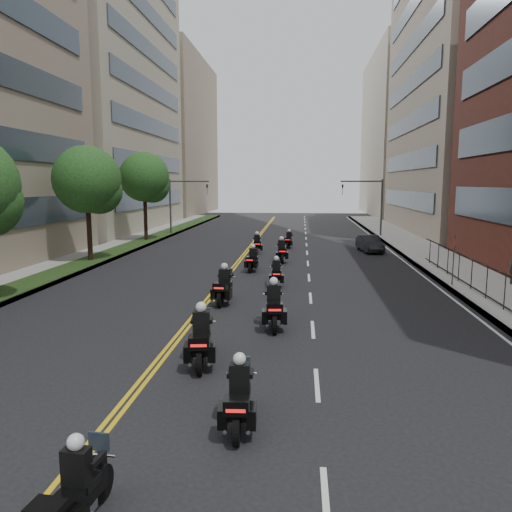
{
  "coord_description": "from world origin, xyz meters",
  "views": [
    {
      "loc": [
        2.73,
        -7.62,
        5.29
      ],
      "look_at": [
        0.67,
        15.01,
        1.93
      ],
      "focal_mm": 35.0,
      "sensor_mm": 36.0,
      "label": 1
    }
  ],
  "objects_px": {
    "motorcycle_1": "(239,399)",
    "motorcycle_3": "(274,308)",
    "motorcycle_0": "(74,496)",
    "motorcycle_6": "(253,261)",
    "motorcycle_9": "(289,241)",
    "motorcycle_2": "(201,341)",
    "motorcycle_7": "(282,252)",
    "parked_sedan": "(370,244)",
    "motorcycle_8": "(257,245)",
    "motorcycle_5": "(276,274)",
    "motorcycle_4": "(224,288)"
  },
  "relations": [
    {
      "from": "motorcycle_8",
      "to": "motorcycle_1",
      "type": "bearing_deg",
      "value": -92.55
    },
    {
      "from": "parked_sedan",
      "to": "motorcycle_9",
      "type": "bearing_deg",
      "value": 157.02
    },
    {
      "from": "motorcycle_7",
      "to": "motorcycle_8",
      "type": "bearing_deg",
      "value": 110.98
    },
    {
      "from": "motorcycle_2",
      "to": "motorcycle_3",
      "type": "bearing_deg",
      "value": 56.87
    },
    {
      "from": "motorcycle_0",
      "to": "motorcycle_3",
      "type": "bearing_deg",
      "value": 84.05
    },
    {
      "from": "motorcycle_4",
      "to": "motorcycle_0",
      "type": "bearing_deg",
      "value": -86.3
    },
    {
      "from": "motorcycle_0",
      "to": "motorcycle_7",
      "type": "bearing_deg",
      "value": 91.71
    },
    {
      "from": "motorcycle_6",
      "to": "motorcycle_5",
      "type": "bearing_deg",
      "value": -63.04
    },
    {
      "from": "motorcycle_6",
      "to": "parked_sedan",
      "type": "relative_size",
      "value": 0.57
    },
    {
      "from": "motorcycle_1",
      "to": "motorcycle_3",
      "type": "distance_m",
      "value": 7.63
    },
    {
      "from": "motorcycle_3",
      "to": "motorcycle_2",
      "type": "bearing_deg",
      "value": -120.77
    },
    {
      "from": "motorcycle_1",
      "to": "motorcycle_4",
      "type": "distance_m",
      "value": 11.33
    },
    {
      "from": "motorcycle_0",
      "to": "motorcycle_9",
      "type": "xyz_separation_m",
      "value": [
        2.36,
        33.78,
        -0.01
      ]
    },
    {
      "from": "motorcycle_6",
      "to": "motorcycle_9",
      "type": "distance_m",
      "value": 11.12
    },
    {
      "from": "motorcycle_2",
      "to": "motorcycle_9",
      "type": "distance_m",
      "value": 26.68
    },
    {
      "from": "motorcycle_3",
      "to": "motorcycle_5",
      "type": "distance_m",
      "value": 7.47
    },
    {
      "from": "motorcycle_4",
      "to": "motorcycle_5",
      "type": "bearing_deg",
      "value": 65.59
    },
    {
      "from": "parked_sedan",
      "to": "motorcycle_8",
      "type": "bearing_deg",
      "value": -176.32
    },
    {
      "from": "motorcycle_5",
      "to": "motorcycle_7",
      "type": "height_order",
      "value": "motorcycle_7"
    },
    {
      "from": "motorcycle_4",
      "to": "motorcycle_7",
      "type": "distance_m",
      "value": 11.91
    },
    {
      "from": "motorcycle_8",
      "to": "parked_sedan",
      "type": "xyz_separation_m",
      "value": [
        8.55,
        1.72,
        -0.02
      ]
    },
    {
      "from": "motorcycle_0",
      "to": "motorcycle_6",
      "type": "relative_size",
      "value": 0.96
    },
    {
      "from": "motorcycle_0",
      "to": "motorcycle_5",
      "type": "bearing_deg",
      "value": 89.7
    },
    {
      "from": "motorcycle_4",
      "to": "motorcycle_8",
      "type": "xyz_separation_m",
      "value": [
        0.07,
        15.7,
        -0.05
      ]
    },
    {
      "from": "motorcycle_2",
      "to": "motorcycle_7",
      "type": "height_order",
      "value": "motorcycle_2"
    },
    {
      "from": "motorcycle_5",
      "to": "motorcycle_6",
      "type": "xyz_separation_m",
      "value": [
        -1.64,
        4.23,
        0.02
      ]
    },
    {
      "from": "motorcycle_1",
      "to": "motorcycle_7",
      "type": "xyz_separation_m",
      "value": [
        -0.01,
        22.87,
        0.03
      ]
    },
    {
      "from": "motorcycle_2",
      "to": "motorcycle_4",
      "type": "relative_size",
      "value": 1.03
    },
    {
      "from": "motorcycle_7",
      "to": "motorcycle_8",
      "type": "distance_m",
      "value": 4.45
    },
    {
      "from": "motorcycle_7",
      "to": "motorcycle_2",
      "type": "bearing_deg",
      "value": -100.34
    },
    {
      "from": "motorcycle_1",
      "to": "motorcycle_3",
      "type": "relative_size",
      "value": 0.89
    },
    {
      "from": "motorcycle_3",
      "to": "parked_sedan",
      "type": "xyz_separation_m",
      "value": [
        6.23,
        20.93,
        -0.1
      ]
    },
    {
      "from": "motorcycle_5",
      "to": "motorcycle_7",
      "type": "xyz_separation_m",
      "value": [
        -0.05,
        7.78,
        0.07
      ]
    },
    {
      "from": "motorcycle_0",
      "to": "motorcycle_6",
      "type": "xyz_separation_m",
      "value": [
        0.48,
        22.82,
        0.03
      ]
    },
    {
      "from": "motorcycle_6",
      "to": "motorcycle_7",
      "type": "distance_m",
      "value": 3.89
    },
    {
      "from": "motorcycle_0",
      "to": "motorcycle_8",
      "type": "distance_m",
      "value": 30.34
    },
    {
      "from": "motorcycle_5",
      "to": "motorcycle_9",
      "type": "relative_size",
      "value": 1.02
    },
    {
      "from": "motorcycle_7",
      "to": "motorcycle_6",
      "type": "bearing_deg",
      "value": -119.79
    },
    {
      "from": "motorcycle_0",
      "to": "motorcycle_7",
      "type": "xyz_separation_m",
      "value": [
        2.07,
        26.37,
        0.07
      ]
    },
    {
      "from": "motorcycle_4",
      "to": "motorcycle_5",
      "type": "height_order",
      "value": "motorcycle_4"
    },
    {
      "from": "motorcycle_1",
      "to": "motorcycle_4",
      "type": "bearing_deg",
      "value": 97.78
    },
    {
      "from": "motorcycle_3",
      "to": "motorcycle_1",
      "type": "bearing_deg",
      "value": -97.66
    },
    {
      "from": "motorcycle_8",
      "to": "motorcycle_5",
      "type": "bearing_deg",
      "value": -86.95
    },
    {
      "from": "parked_sedan",
      "to": "motorcycle_0",
      "type": "bearing_deg",
      "value": -112.73
    },
    {
      "from": "motorcycle_5",
      "to": "motorcycle_7",
      "type": "relative_size",
      "value": 0.9
    },
    {
      "from": "motorcycle_2",
      "to": "parked_sedan",
      "type": "relative_size",
      "value": 0.65
    },
    {
      "from": "motorcycle_1",
      "to": "motorcycle_7",
      "type": "distance_m",
      "value": 22.87
    },
    {
      "from": "motorcycle_5",
      "to": "motorcycle_6",
      "type": "height_order",
      "value": "motorcycle_6"
    },
    {
      "from": "motorcycle_2",
      "to": "parked_sedan",
      "type": "bearing_deg",
      "value": 64.33
    },
    {
      "from": "motorcycle_2",
      "to": "motorcycle_5",
      "type": "bearing_deg",
      "value": 74.37
    }
  ]
}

